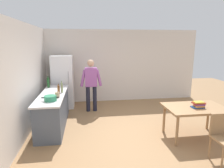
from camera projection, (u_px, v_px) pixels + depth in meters
The scene contains 14 objects.
ground_plane at pixel (133, 134), 4.75m from camera, with size 14.00×14.00×0.00m, color #936D47.
wall_back at pixel (115, 66), 7.37m from camera, with size 6.40×0.12×2.70m, color silver.
wall_left at pixel (19, 82), 4.30m from camera, with size 0.12×5.60×2.70m, color silver.
kitchen_counter at pixel (54, 110), 5.15m from camera, with size 0.64×2.20×0.90m.
refrigerator at pixel (63, 82), 6.63m from camera, with size 0.70×0.67×1.80m.
person at pixel (91, 82), 6.20m from camera, with size 0.70×0.22×1.70m.
dining_table at pixel (195, 110), 4.51m from camera, with size 1.40×0.90×0.75m.
chair at pixel (224, 134), 3.60m from camera, with size 0.42×0.42×0.91m.
cooking_pot at pixel (50, 98), 4.44m from camera, with size 0.40×0.28×0.12m.
utensil_jar at pixel (57, 95), 4.69m from camera, with size 0.11×0.11×0.32m.
bottle_vinegar_tall at pixel (62, 88), 5.18m from camera, with size 0.06×0.06×0.32m.
bottle_beer_brown at pixel (59, 89), 5.10m from camera, with size 0.06×0.06×0.26m.
bottle_wine_green at pixel (48, 83), 5.78m from camera, with size 0.08×0.08×0.34m.
book_stack at pixel (199, 105), 4.41m from camera, with size 0.30×0.17×0.15m.
Camera 1 is at (-1.13, -4.27, 2.20)m, focal length 30.89 mm.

